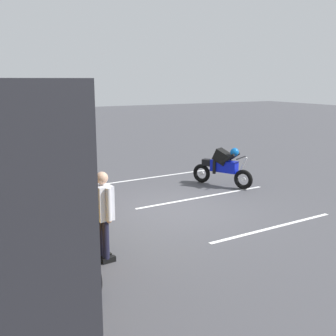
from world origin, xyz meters
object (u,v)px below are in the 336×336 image
Objects in this scene: spectator_right at (61,178)px; spectator_far_right at (58,167)px; stunt_motorcycle at (223,167)px; spectator_far_left at (103,209)px; parked_motorcycle_silver at (77,249)px; spectator_centre at (75,189)px; spectator_left at (88,199)px.

spectator_right is 0.89m from spectator_far_right.
stunt_motorcycle is (-0.12, -5.02, -0.47)m from spectator_far_right.
spectator_far_left is 0.85m from parked_motorcycle_silver.
spectator_right reaches higher than spectator_centre.
spectator_far_left is 3.55m from spectator_far_right.
spectator_far_left is at bearing 177.83° from spectator_far_right.
spectator_left is at bearing 176.32° from spectator_far_right.
spectator_centre is at bearing -16.58° from parked_motorcycle_silver.
spectator_far_right is at bearing -2.17° from spectator_far_left.
spectator_centre reaches higher than parked_motorcycle_silver.
spectator_far_left reaches higher than parked_motorcycle_silver.
stunt_motorcycle is (0.74, -5.17, -0.38)m from spectator_right.
spectator_right is at bearing -10.80° from parked_motorcycle_silver.
spectator_centre is at bearing 175.93° from spectator_far_right.
spectator_centre is 2.14m from parked_motorcycle_silver.
spectator_left is 2.04m from spectator_right.
parked_motorcycle_silver is (-3.88, 0.73, -0.60)m from spectator_far_right.
spectator_far_right reaches higher than spectator_far_left.
parked_motorcycle_silver is at bearing 163.42° from spectator_centre.
spectator_centre is at bearing -2.98° from spectator_left.
spectator_right is at bearing 98.19° from stunt_motorcycle.
spectator_right is 0.93× the size of spectator_far_right.
spectator_right is at bearing 0.42° from spectator_far_left.
spectator_far_left reaches higher than spectator_centre.
spectator_left is 0.83× the size of parked_motorcycle_silver.
spectator_left reaches higher than spectator_right.
spectator_far_left is 0.92× the size of spectator_far_right.
stunt_motorcycle is at bearing -91.42° from spectator_far_right.
spectator_far_left is 1.00× the size of spectator_centre.
spectator_far_right is 0.88× the size of parked_motorcycle_silver.
spectator_centre is 1.01m from spectator_right.
spectator_far_left is 2.68m from spectator_right.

